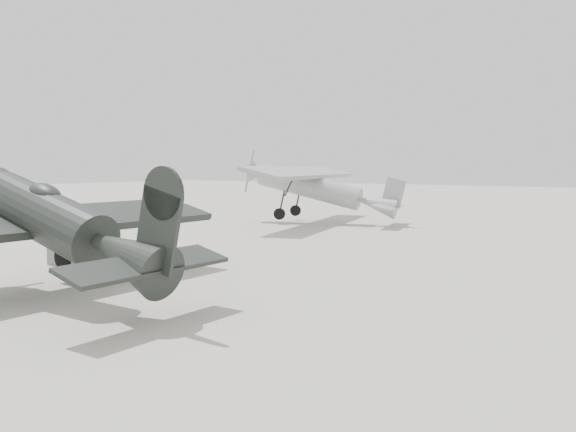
# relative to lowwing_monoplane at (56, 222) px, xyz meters

# --- Properties ---
(ground) EXTENTS (160.00, 160.00, 0.00)m
(ground) POSITION_rel_lowwing_monoplane_xyz_m (-0.00, 5.06, -1.84)
(ground) COLOR #ABA698
(ground) RESTS_ON ground
(lowwing_monoplane) EXTENTS (7.73, 10.72, 3.48)m
(lowwing_monoplane) POSITION_rel_lowwing_monoplane_xyz_m (0.00, 0.00, 0.00)
(lowwing_monoplane) COLOR black
(lowwing_monoplane) RESTS_ON ground
(highwing_monoplane) EXTENTS (9.02, 12.60, 3.56)m
(highwing_monoplane) POSITION_rel_lowwing_monoplane_xyz_m (-4.56, 18.71, 0.39)
(highwing_monoplane) COLOR #929596
(highwing_monoplane) RESTS_ON ground
(equipment_block) EXTENTS (1.50, 0.95, 0.74)m
(equipment_block) POSITION_rel_lowwing_monoplane_xyz_m (-3.87, 3.06, -1.47)
(equipment_block) COLOR slate
(equipment_block) RESTS_ON ground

